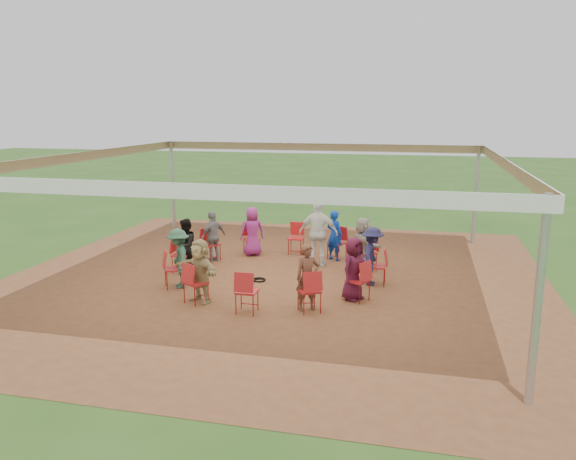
% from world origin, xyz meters
% --- Properties ---
extents(ground, '(80.00, 80.00, 0.00)m').
position_xyz_m(ground, '(0.00, 0.00, 0.00)').
color(ground, '#284C18').
rests_on(ground, ground).
extents(dirt_patch, '(13.00, 13.00, 0.00)m').
position_xyz_m(dirt_patch, '(0.00, 0.00, 0.01)').
color(dirt_patch, brown).
rests_on(dirt_patch, ground).
extents(tent, '(10.33, 10.33, 3.00)m').
position_xyz_m(tent, '(0.00, 0.00, 2.37)').
color(tent, '#B2B2B7').
rests_on(tent, ground).
extents(chair_0, '(0.45, 0.43, 0.90)m').
position_xyz_m(chair_0, '(2.46, 0.05, 0.45)').
color(chair_0, red).
rests_on(chair_0, ground).
extents(chair_1, '(0.59, 0.59, 0.90)m').
position_xyz_m(chair_1, '(2.10, 1.27, 0.45)').
color(chair_1, red).
rests_on(chair_1, ground).
extents(chair_2, '(0.58, 0.59, 0.90)m').
position_xyz_m(chair_2, '(1.19, 2.15, 0.45)').
color(chair_2, red).
rests_on(chair_2, ground).
extents(chair_3, '(0.43, 0.45, 0.90)m').
position_xyz_m(chair_3, '(-0.05, 2.46, 0.45)').
color(chair_3, red).
rests_on(chair_3, ground).
extents(chair_4, '(0.59, 0.59, 0.90)m').
position_xyz_m(chair_4, '(-1.27, 2.10, 0.45)').
color(chair_4, red).
rests_on(chair_4, ground).
extents(chair_5, '(0.59, 0.58, 0.90)m').
position_xyz_m(chair_5, '(-2.15, 1.19, 0.45)').
color(chair_5, red).
rests_on(chair_5, ground).
extents(chair_6, '(0.45, 0.43, 0.90)m').
position_xyz_m(chair_6, '(-2.46, -0.05, 0.45)').
color(chair_6, red).
rests_on(chair_6, ground).
extents(chair_7, '(0.59, 0.59, 0.90)m').
position_xyz_m(chair_7, '(-2.10, -1.27, 0.45)').
color(chair_7, red).
rests_on(chair_7, ground).
extents(chair_8, '(0.58, 0.59, 0.90)m').
position_xyz_m(chair_8, '(-1.19, -2.15, 0.45)').
color(chair_8, red).
rests_on(chair_8, ground).
extents(chair_9, '(0.43, 0.45, 0.90)m').
position_xyz_m(chair_9, '(0.05, -2.46, 0.45)').
color(chair_9, red).
rests_on(chair_9, ground).
extents(chair_10, '(0.59, 0.59, 0.90)m').
position_xyz_m(chair_10, '(1.27, -2.10, 0.45)').
color(chair_10, red).
rests_on(chair_10, ground).
extents(chair_11, '(0.59, 0.58, 0.90)m').
position_xyz_m(chair_11, '(2.15, -1.19, 0.45)').
color(chair_11, red).
rests_on(chair_11, ground).
extents(person_seated_0, '(0.46, 0.90, 1.39)m').
position_xyz_m(person_seated_0, '(2.34, 0.05, 0.70)').
color(person_seated_0, '#1D1D45').
rests_on(person_seated_0, ground).
extents(person_seated_1, '(1.08, 1.35, 1.39)m').
position_xyz_m(person_seated_1, '(2.00, 1.21, 0.70)').
color(person_seated_1, '#A29D8E').
rests_on(person_seated_1, ground).
extents(person_seated_2, '(0.60, 0.53, 1.39)m').
position_xyz_m(person_seated_2, '(1.13, 2.05, 0.70)').
color(person_seated_2, '#0B33A4').
rests_on(person_seated_2, ground).
extents(person_seated_3, '(0.78, 0.67, 1.39)m').
position_xyz_m(person_seated_3, '(-1.21, 2.00, 0.70)').
color(person_seated_3, '#8A2474').
rests_on(person_seated_3, ground).
extents(person_seated_4, '(0.76, 0.91, 1.39)m').
position_xyz_m(person_seated_4, '(-2.05, 1.13, 0.70)').
color(person_seated_4, slate).
rests_on(person_seated_4, ground).
extents(person_seated_5, '(0.40, 0.68, 1.39)m').
position_xyz_m(person_seated_5, '(-2.34, -0.05, 0.70)').
color(person_seated_5, black).
rests_on(person_seated_5, ground).
extents(person_seated_6, '(0.84, 1.00, 1.39)m').
position_xyz_m(person_seated_6, '(-2.00, -1.21, 0.70)').
color(person_seated_6, '#2B5540').
rests_on(person_seated_6, ground).
extents(person_seated_7, '(1.36, 1.04, 1.39)m').
position_xyz_m(person_seated_7, '(-1.13, -2.05, 0.70)').
color(person_seated_7, tan).
rests_on(person_seated_7, ground).
extents(person_seated_8, '(0.60, 0.55, 1.39)m').
position_xyz_m(person_seated_8, '(1.21, -2.00, 0.70)').
color(person_seated_8, brown).
rests_on(person_seated_8, ground).
extents(person_seated_9, '(0.66, 0.78, 1.39)m').
position_xyz_m(person_seated_9, '(2.05, -1.13, 0.70)').
color(person_seated_9, '#451025').
rests_on(person_seated_9, ground).
extents(standing_person, '(1.04, 0.54, 1.76)m').
position_xyz_m(standing_person, '(0.81, 1.37, 0.89)').
color(standing_person, white).
rests_on(standing_person, ground).
extents(cable_coil, '(0.46, 0.46, 0.03)m').
position_xyz_m(cable_coil, '(-0.34, -0.30, 0.02)').
color(cable_coil, black).
rests_on(cable_coil, ground).
extents(laptop, '(0.26, 0.33, 0.22)m').
position_xyz_m(laptop, '(2.17, 0.04, 0.65)').
color(laptop, '#B7B7BC').
rests_on(laptop, ground).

